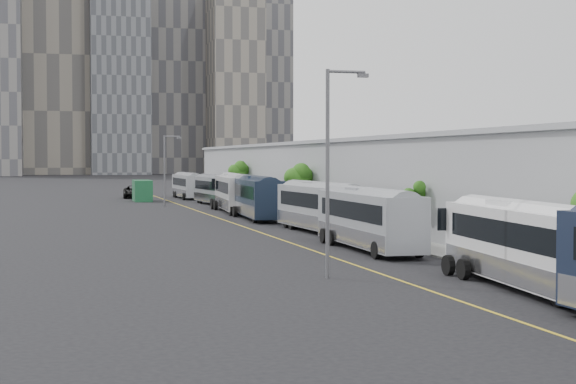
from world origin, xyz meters
name	(u,v)px	position (x,y,z in m)	size (l,w,h in m)	color
sidewalk	(436,238)	(9.00, 55.00, 0.06)	(10.00, 170.00, 0.12)	gray
lane_line	(289,242)	(-1.50, 55.00, 0.01)	(0.12, 160.00, 0.02)	gold
depot	(489,187)	(12.99, 55.00, 3.51)	(12.45, 160.40, 7.20)	gray
skyline	(85,32)	(-2.90, 324.16, 50.85)	(145.00, 64.00, 120.00)	slate
bus_2	(526,252)	(2.60, 32.50, 1.54)	(3.75, 12.71, 3.66)	white
bus_3	(368,224)	(1.79, 48.99, 1.56)	(2.83, 12.71, 3.70)	gray
bus_4	(320,211)	(2.75, 61.67, 1.57)	(3.21, 12.84, 3.72)	#909399
bus_5	(257,201)	(1.63, 77.11, 1.64)	(3.50, 13.45, 3.89)	#151F30
bus_6	(235,196)	(1.94, 88.41, 1.66)	(3.85, 13.60, 3.92)	silver
bus_7	(215,192)	(2.63, 102.75, 1.50)	(3.21, 12.29, 3.56)	gray
bus_8	(188,188)	(1.99, 119.78, 1.49)	(2.72, 12.12, 3.53)	#979AA0
tree_2	(413,199)	(6.21, 52.51, 2.85)	(1.18, 1.18, 3.52)	black
tree_3	(298,178)	(5.61, 77.67, 3.69)	(2.39, 2.39, 4.89)	black
tree_4	(238,172)	(5.72, 104.30, 3.89)	(2.16, 2.16, 5.00)	black
street_lamp_near	(331,159)	(-4.21, 37.88, 5.46)	(2.04, 0.22, 9.53)	#59595E
street_lamp_far	(166,165)	(-3.56, 99.83, 4.73)	(2.04, 0.22, 8.10)	#59595E
shipping_container	(142,191)	(-4.83, 113.71, 1.35)	(2.23, 5.56, 2.71)	#174A2B
suv	(134,192)	(-5.01, 122.94, 0.88)	(2.91, 6.30, 1.75)	black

